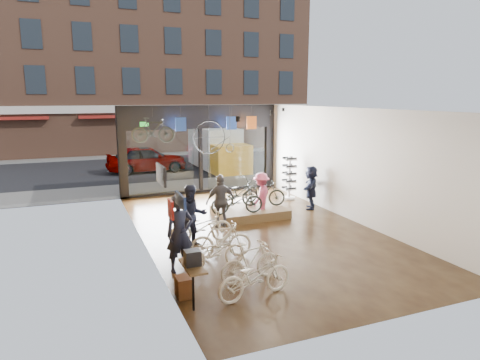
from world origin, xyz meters
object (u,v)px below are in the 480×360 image
floor_bike_0 (255,276)px  floor_bike_1 (250,262)px  street_car (146,159)px  display_bike_left (237,200)px  floor_bike_3 (221,240)px  display_platform (250,212)px  customer_2 (221,201)px  hung_bike (153,130)px  floor_bike_4 (201,227)px  customer_1 (192,216)px  floor_bike_2 (215,252)px  box_truck (220,150)px  display_bike_mid (264,193)px  customer_5 (311,187)px  sunglasses_rack (289,178)px  penny_farthing (216,138)px  customer_0 (180,234)px  display_bike_right (239,192)px  customer_3 (261,195)px

floor_bike_0 → floor_bike_1: size_ratio=1.14×
street_car → display_bike_left: size_ratio=2.46×
floor_bike_3 → display_platform: size_ratio=0.68×
display_bike_left → customer_2: 0.74m
customer_2 → hung_bike: hung_bike is taller
display_platform → floor_bike_4: bearing=-139.2°
customer_1 → customer_2: (1.33, 1.39, -0.02)m
floor_bike_2 → floor_bike_3: (0.38, 0.61, 0.06)m
box_truck → floor_bike_4: box_truck is taller
display_bike_mid → customer_5: customer_5 is taller
customer_1 → sunglasses_rack: customer_1 is taller
floor_bike_3 → penny_farthing: (2.01, 6.30, 2.01)m
customer_2 → customer_5: customer_2 is taller
floor_bike_0 → customer_0: customer_0 is taller
floor_bike_3 → customer_2: 2.69m
floor_bike_2 → customer_2: (1.25, 3.12, 0.44)m
box_truck → customer_2: bearing=-109.1°
street_car → floor_bike_0: size_ratio=2.48×
box_truck → floor_bike_3: 13.56m
floor_bike_1 → street_car: bearing=-9.7°
customer_0 → hung_bike: 6.77m
floor_bike_3 → customer_5: size_ratio=0.99×
display_bike_right → sunglasses_rack: (2.68, 1.23, 0.11)m
floor_bike_0 → display_bike_mid: display_bike_mid is taller
customer_3 → sunglasses_rack: (2.19, 2.03, 0.09)m
box_truck → display_bike_mid: size_ratio=3.92×
floor_bike_0 → floor_bike_4: bearing=-8.6°
penny_farthing → floor_bike_2: bearing=-109.1°
floor_bike_3 → street_car: bearing=6.8°
floor_bike_2 → display_bike_mid: bearing=-43.7°
street_car → customer_1: 12.71m
customer_2 → hung_bike: 4.29m
floor_bike_3 → display_bike_left: display_bike_left is taller
floor_bike_4 → customer_0: (-1.06, -1.75, 0.46)m
floor_bike_4 → customer_3: bearing=-54.5°
display_bike_left → hung_bike: hung_bike is taller
floor_bike_1 → sunglasses_rack: size_ratio=0.87×
display_bike_left → sunglasses_rack: sunglasses_rack is taller
floor_bike_2 → customer_2: customer_2 is taller
floor_bike_3 → penny_farthing: penny_farthing is taller
display_bike_right → hung_bike: bearing=29.5°
floor_bike_1 → customer_1: bearing=3.9°
customer_0 → customer_1: 1.73m
display_bike_mid → customer_2: (-1.94, -0.92, 0.10)m
street_car → display_bike_right: (1.62, -9.92, 0.03)m
floor_bike_1 → sunglasses_rack: 8.14m
display_bike_right → penny_farthing: bearing=-20.3°
display_bike_mid → sunglasses_rack: size_ratio=0.87×
floor_bike_4 → penny_farthing: (2.16, 5.00, 2.02)m
customer_3 → penny_farthing: bearing=-123.8°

